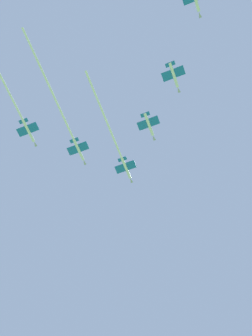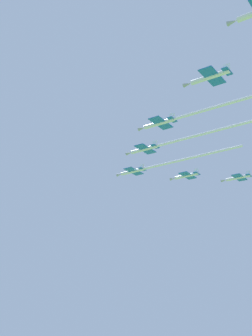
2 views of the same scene
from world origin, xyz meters
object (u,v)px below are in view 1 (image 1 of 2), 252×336
at_px(jet_starboard_inner, 149,125).
at_px(jet_port_outer, 10,94).
at_px(jet_lead, 115,142).
at_px(jet_starboard_outer, 174,76).
at_px(jet_port_inner, 63,115).

bearing_deg(jet_starboard_inner, jet_port_outer, -146.05).
distance_m(jet_lead, jet_starboard_outer, 38.31).
distance_m(jet_starboard_inner, jet_starboard_outer, 23.35).
relative_size(jet_port_inner, jet_starboard_inner, 4.41).
height_order(jet_starboard_inner, jet_port_outer, jet_starboard_inner).
bearing_deg(jet_port_inner, jet_lead, 49.44).
xyz_separation_m(jet_port_inner, jet_port_outer, (8.88, -21.81, -0.88)).
bearing_deg(jet_starboard_inner, jet_lead, 172.33).
distance_m(jet_port_inner, jet_port_outer, 23.56).
bearing_deg(jet_starboard_inner, jet_port_inner, -152.67).
height_order(jet_lead, jet_port_outer, jet_lead).
height_order(jet_port_inner, jet_port_outer, jet_port_inner).
bearing_deg(jet_lead, jet_port_outer, -132.88).
relative_size(jet_starboard_inner, jet_starboard_outer, 1.00).
xyz_separation_m(jet_starboard_inner, jet_starboard_outer, (21.40, 9.31, 0.88)).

